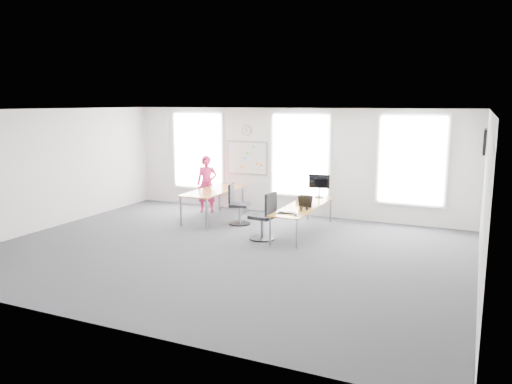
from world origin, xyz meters
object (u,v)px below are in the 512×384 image
at_px(desk_left, 213,192).
at_px(headphones, 304,208).
at_px(keyboard, 287,213).
at_px(chair_right, 265,219).
at_px(desk_right, 303,207).
at_px(person, 207,184).
at_px(chair_left, 237,207).
at_px(monitor, 319,184).

height_order(desk_left, headphones, desk_left).
bearing_deg(keyboard, chair_right, 166.65).
relative_size(desk_right, keyboard, 6.88).
relative_size(desk_right, desk_left, 1.27).
bearing_deg(person, desk_left, -71.56).
bearing_deg(desk_left, chair_right, -32.63).
bearing_deg(chair_left, headphones, -119.40).
height_order(desk_left, keyboard, desk_left).
bearing_deg(chair_right, desk_left, -116.34).
relative_size(person, headphones, 9.76).
relative_size(desk_left, chair_left, 2.08).
relative_size(desk_right, person, 1.70).
relative_size(keyboard, monitor, 0.67).
height_order(keyboard, headphones, headphones).
bearing_deg(person, monitor, -20.72).
height_order(desk_left, chair_right, chair_right).
bearing_deg(chair_right, monitor, 169.50).
bearing_deg(headphones, chair_left, 171.21).
bearing_deg(headphones, desk_right, 119.31).
bearing_deg(monitor, chair_right, -115.41).
xyz_separation_m(desk_left, monitor, (2.74, 0.79, 0.31)).
relative_size(desk_left, keyboard, 5.44).
xyz_separation_m(chair_left, keyboard, (1.80, -1.12, 0.22)).
bearing_deg(chair_left, chair_right, -144.17).
bearing_deg(chair_left, keyboard, -134.88).
xyz_separation_m(desk_right, person, (-3.32, 1.11, 0.19)).
bearing_deg(chair_left, desk_left, 60.48).
relative_size(person, monitor, 2.70).
relative_size(chair_right, monitor, 1.83).
bearing_deg(chair_left, monitor, -74.07).
bearing_deg(chair_left, desk_right, -107.34).
relative_size(chair_right, keyboard, 2.74).
distance_m(chair_right, keyboard, 0.59).
xyz_separation_m(chair_left, headphones, (2.04, -0.60, 0.26)).
distance_m(desk_right, chair_right, 1.14).
bearing_deg(headphones, desk_left, 171.18).
relative_size(desk_left, monitor, 3.62).
xyz_separation_m(desk_left, keyboard, (2.65, -1.37, -0.05)).
relative_size(headphones, monitor, 0.28).
xyz_separation_m(person, headphones, (3.51, -1.57, -0.10)).
height_order(person, keyboard, person).
bearing_deg(desk_right, keyboard, -93.63).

